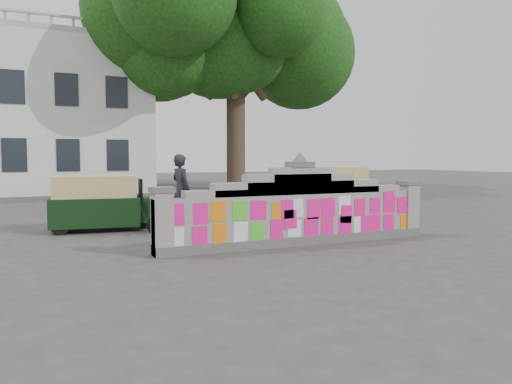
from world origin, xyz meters
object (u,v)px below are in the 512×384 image
at_px(cyclist_bike, 181,214).
at_px(cyclist_rider, 181,199).
at_px(rickshaw_right, 323,192).
at_px(pedestrian, 291,199).
at_px(rickshaw_left, 98,202).

xyz_separation_m(cyclist_bike, cyclist_rider, (0.00, 0.00, 0.35)).
height_order(cyclist_rider, rickshaw_right, cyclist_rider).
bearing_deg(cyclist_rider, pedestrian, -101.31).
bearing_deg(rickshaw_right, pedestrian, 40.33).
bearing_deg(cyclist_bike, pedestrian, -101.31).
bearing_deg(pedestrian, cyclist_bike, -107.01).
xyz_separation_m(rickshaw_left, rickshaw_right, (6.63, -0.30, 0.10)).
bearing_deg(pedestrian, rickshaw_left, -125.76).
distance_m(rickshaw_left, rickshaw_right, 6.64).
xyz_separation_m(cyclist_bike, rickshaw_right, (4.85, 1.19, 0.32)).
distance_m(pedestrian, rickshaw_right, 1.82).
distance_m(cyclist_rider, rickshaw_right, 4.99).
relative_size(rickshaw_left, rickshaw_right, 0.88).
height_order(pedestrian, rickshaw_right, rickshaw_right).
bearing_deg(pedestrian, rickshaw_right, 95.37).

